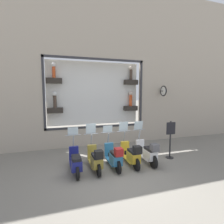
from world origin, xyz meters
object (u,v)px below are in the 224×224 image
Objects in this scene: scooter_white_0 at (147,152)px; scooter_olive_3 at (96,159)px; scooter_teal_2 at (114,157)px; scooter_navy_4 at (76,162)px; shop_sign_post at (170,138)px; scooter_yellow_1 at (131,154)px.

scooter_olive_3 is at bearing 90.25° from scooter_white_0.
scooter_teal_2 is 0.74m from scooter_olive_3.
scooter_navy_4 is (0.06, 0.74, -0.05)m from scooter_olive_3.
scooter_navy_4 reaches higher than scooter_teal_2.
shop_sign_post is at bearing -87.27° from scooter_navy_4.
shop_sign_post reaches higher than scooter_olive_3.
scooter_yellow_1 is 1.00× the size of scooter_olive_3.
scooter_yellow_1 is 0.74m from scooter_teal_2.
scooter_teal_2 is at bearing -92.37° from scooter_navy_4.
shop_sign_post reaches higher than scooter_navy_4.
scooter_yellow_1 is 2.10m from shop_sign_post.
scooter_navy_4 is (0.05, 2.96, -0.06)m from scooter_white_0.
scooter_yellow_1 is 2.22m from scooter_navy_4.
scooter_olive_3 is 0.74m from scooter_navy_4.
scooter_yellow_1 reaches higher than scooter_olive_3.
scooter_navy_4 is at bearing 85.26° from scooter_olive_3.
scooter_yellow_1 is at bearing -89.61° from scooter_teal_2.
scooter_white_0 is at bearing -89.75° from scooter_olive_3.
scooter_white_0 is 2.96m from scooter_navy_4.
scooter_olive_3 is (-0.01, 1.48, -0.01)m from scooter_yellow_1.
scooter_yellow_1 is at bearing 97.27° from shop_sign_post.
scooter_olive_3 is 1.00× the size of scooter_navy_4.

